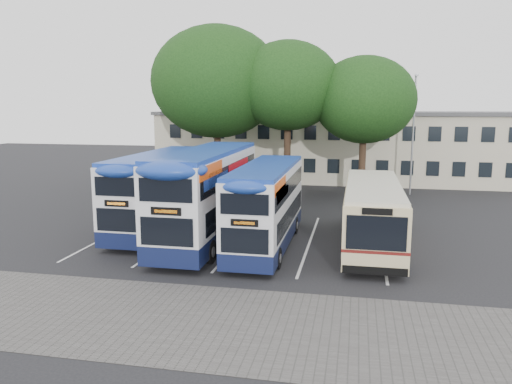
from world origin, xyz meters
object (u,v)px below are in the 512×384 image
(tree_mid, at_px, (288,86))
(bus_dd_left, at_px, (160,188))
(lamp_post, at_px, (413,128))
(bus_dd_right, at_px, (267,202))
(bus_dd_mid, at_px, (208,191))
(tree_left, at_px, (217,82))
(bus_single, at_px, (372,210))
(tree_right, at_px, (364,100))

(tree_mid, height_order, bus_dd_left, tree_mid)
(lamp_post, distance_m, bus_dd_right, 18.36)
(tree_mid, height_order, bus_dd_mid, tree_mid)
(tree_left, relative_size, bus_dd_left, 1.26)
(tree_left, xyz_separation_m, tree_mid, (5.48, -0.46, -0.34))
(bus_dd_left, relative_size, bus_dd_right, 1.05)
(tree_left, xyz_separation_m, bus_dd_right, (6.39, -13.92, -6.29))
(tree_mid, xyz_separation_m, bus_dd_mid, (-2.23, -12.87, -5.61))
(tree_left, distance_m, bus_dd_left, 13.21)
(bus_single, bearing_deg, tree_mid, 115.74)
(bus_dd_mid, bearing_deg, bus_single, 4.44)
(tree_mid, bearing_deg, bus_dd_right, -86.15)
(tree_right, bearing_deg, tree_left, 179.08)
(lamp_post, bearing_deg, bus_dd_mid, -126.16)
(bus_dd_right, relative_size, bus_single, 0.92)
(lamp_post, bearing_deg, bus_dd_left, -136.34)
(lamp_post, bearing_deg, tree_mid, -163.58)
(tree_mid, bearing_deg, tree_left, 175.20)
(bus_dd_right, bearing_deg, tree_right, 71.67)
(tree_mid, bearing_deg, lamp_post, 16.42)
(lamp_post, bearing_deg, bus_single, -102.25)
(lamp_post, bearing_deg, tree_left, -171.32)
(bus_dd_mid, bearing_deg, tree_mid, 80.17)
(bus_dd_left, relative_size, bus_dd_mid, 0.91)
(tree_left, bearing_deg, tree_right, -0.92)
(bus_dd_left, distance_m, bus_dd_right, 6.73)
(tree_mid, bearing_deg, bus_dd_mid, -99.83)
(bus_dd_left, height_order, bus_dd_mid, bus_dd_mid)
(tree_left, bearing_deg, bus_single, -48.12)
(bus_dd_mid, bearing_deg, tree_right, 59.69)
(bus_dd_right, height_order, bus_single, bus_dd_right)
(tree_left, height_order, bus_single, tree_left)
(lamp_post, height_order, bus_dd_right, lamp_post)
(bus_dd_left, xyz_separation_m, bus_dd_right, (6.34, -2.24, -0.12))
(tree_left, xyz_separation_m, bus_dd_left, (0.05, -11.68, -6.18))
(tree_mid, distance_m, tree_right, 5.56)
(tree_right, bearing_deg, bus_dd_left, -133.45)
(bus_dd_left, distance_m, bus_dd_mid, 3.61)
(tree_left, bearing_deg, bus_dd_left, -89.77)
(lamp_post, distance_m, tree_right, 4.86)
(tree_left, height_order, bus_dd_right, tree_left)
(lamp_post, height_order, bus_single, lamp_post)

